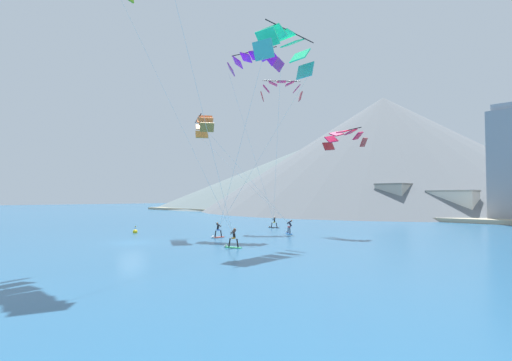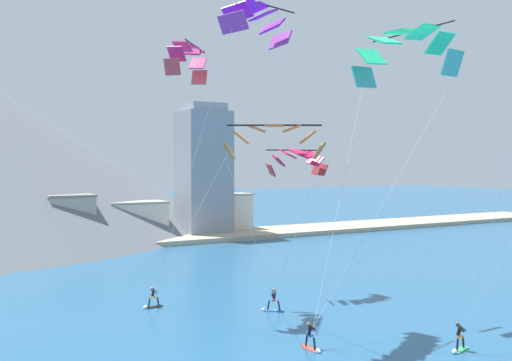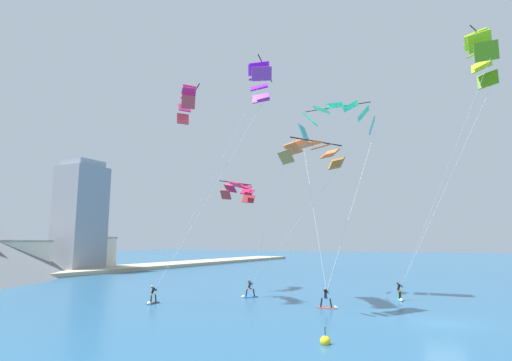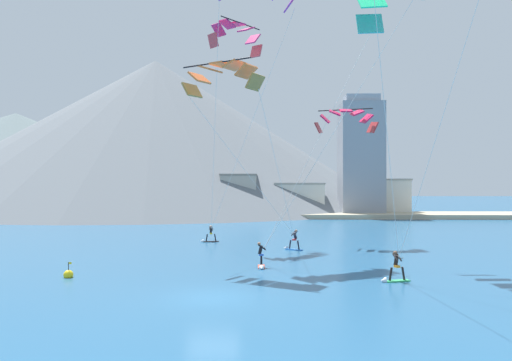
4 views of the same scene
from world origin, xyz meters
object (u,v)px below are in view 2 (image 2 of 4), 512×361
(kitesurfer_far_left, at_px, (271,304))
(parafoil_kite_near_lead, at_px, (255,21))
(kitesurfer_mid_center, at_px, (312,342))
(parafoil_kite_distant_low_drift, at_px, (188,58))
(kitesurfer_near_trail, at_px, (458,343))
(parafoil_kite_mid_center, at_px, (404,50))
(kitesurfer_near_lead, at_px, (151,302))
(parafoil_kite_far_left, at_px, (274,138))
(parafoil_kite_distant_high_outer, at_px, (297,160))

(kitesurfer_far_left, xyz_separation_m, parafoil_kite_near_lead, (-2.90, -2.78, 20.15))
(kitesurfer_mid_center, relative_size, parafoil_kite_distant_low_drift, 0.36)
(kitesurfer_near_trail, distance_m, kitesurfer_mid_center, 8.59)
(kitesurfer_near_trail, bearing_deg, parafoil_kite_mid_center, 79.98)
(kitesurfer_near_lead, height_order, parafoil_kite_far_left, parafoil_kite_far_left)
(parafoil_kite_distant_high_outer, bearing_deg, kitesurfer_mid_center, -119.76)
(kitesurfer_near_lead, xyz_separation_m, kitesurfer_far_left, (7.57, -5.33, 0.09))
(kitesurfer_far_left, height_order, parafoil_kite_distant_high_outer, parafoil_kite_distant_high_outer)
(kitesurfer_near_lead, relative_size, parafoil_kite_distant_low_drift, 0.36)
(kitesurfer_near_trail, distance_m, parafoil_kite_mid_center, 19.16)
(kitesurfer_near_trail, bearing_deg, parafoil_kite_near_lead, 126.66)
(kitesurfer_far_left, relative_size, parafoil_kite_near_lead, 0.08)
(parafoil_kite_mid_center, distance_m, parafoil_kite_distant_high_outer, 13.84)
(parafoil_kite_near_lead, bearing_deg, parafoil_kite_distant_high_outer, 41.17)
(parafoil_kite_far_left, relative_size, parafoil_kite_distant_low_drift, 2.44)
(kitesurfer_near_lead, height_order, parafoil_kite_distant_high_outer, parafoil_kite_distant_high_outer)
(parafoil_kite_far_left, distance_m, parafoil_kite_distant_high_outer, 16.40)
(kitesurfer_mid_center, height_order, parafoil_kite_distant_low_drift, parafoil_kite_distant_low_drift)
(parafoil_kite_near_lead, distance_m, parafoil_kite_far_left, 10.32)
(parafoil_kite_distant_high_outer, distance_m, parafoil_kite_distant_low_drift, 12.60)
(kitesurfer_far_left, xyz_separation_m, parafoil_kite_mid_center, (5.97, -7.51, 18.23))
(kitesurfer_far_left, height_order, parafoil_kite_far_left, parafoil_kite_far_left)
(kitesurfer_mid_center, distance_m, kitesurfer_far_left, 9.29)
(kitesurfer_near_lead, relative_size, parafoil_kite_near_lead, 0.09)
(parafoil_kite_mid_center, bearing_deg, parafoil_kite_near_lead, 151.87)
(kitesurfer_mid_center, bearing_deg, kitesurfer_far_left, 74.65)
(kitesurfer_near_lead, relative_size, parafoil_kite_far_left, 0.15)
(kitesurfer_mid_center, bearing_deg, parafoil_kite_distant_high_outer, 60.24)
(parafoil_kite_mid_center, bearing_deg, kitesurfer_near_lead, 136.49)
(parafoil_kite_mid_center, bearing_deg, kitesurfer_mid_center, -170.27)
(kitesurfer_near_trail, relative_size, parafoil_kite_mid_center, 0.09)
(kitesurfer_near_trail, height_order, parafoil_kite_distant_high_outer, parafoil_kite_distant_high_outer)
(parafoil_kite_far_left, height_order, parafoil_kite_distant_low_drift, parafoil_kite_distant_low_drift)
(kitesurfer_near_trail, height_order, kitesurfer_far_left, kitesurfer_near_trail)
(kitesurfer_mid_center, distance_m, parafoil_kite_far_left, 12.29)
(kitesurfer_mid_center, xyz_separation_m, parafoil_kite_far_left, (-2.53, 0.22, 12.03))
(parafoil_kite_near_lead, bearing_deg, kitesurfer_near_lead, 119.93)
(parafoil_kite_distant_low_drift, bearing_deg, kitesurfer_near_trail, -60.74)
(kitesurfer_near_lead, height_order, parafoil_kite_mid_center, parafoil_kite_mid_center)
(kitesurfer_near_lead, relative_size, kitesurfer_far_left, 1.03)
(kitesurfer_mid_center, relative_size, parafoil_kite_far_left, 0.15)
(kitesurfer_near_lead, distance_m, parafoil_kite_far_left, 18.73)
(parafoil_kite_distant_high_outer, bearing_deg, kitesurfer_far_left, -140.42)
(parafoil_kite_mid_center, height_order, parafoil_kite_far_left, parafoil_kite_mid_center)
(kitesurfer_near_lead, bearing_deg, parafoil_kite_distant_low_drift, -22.47)
(kitesurfer_near_lead, bearing_deg, parafoil_kite_distant_high_outer, -5.24)
(kitesurfer_far_left, xyz_separation_m, parafoil_kite_distant_high_outer, (5.05, 4.18, 10.88))
(kitesurfer_near_trail, relative_size, parafoil_kite_distant_low_drift, 0.36)
(parafoil_kite_far_left, xyz_separation_m, parafoil_kite_distant_low_drift, (0.10, 12.97, 6.64))
(kitesurfer_mid_center, bearing_deg, parafoil_kite_far_left, 175.14)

